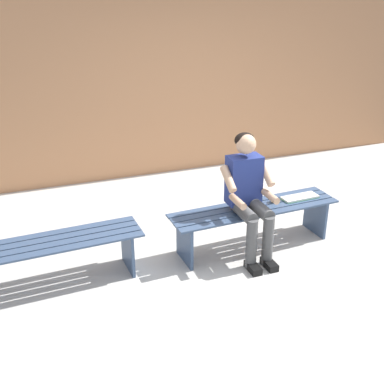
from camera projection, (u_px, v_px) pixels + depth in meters
The scene contains 7 objects.
ground_plane at pixel (191, 328), 3.97m from camera, with size 10.00×7.00×0.04m, color beige.
brick_wall at pixel (140, 65), 6.56m from camera, with size 9.50×0.24×3.14m, color #B27A51.
bench_near at pixel (254, 216), 5.03m from camera, with size 1.84×0.51×0.46m.
bench_far at pixel (41, 254), 4.34m from camera, with size 1.86×0.51×0.46m.
person_seated at pixel (249, 192), 4.76m from camera, with size 0.50×0.69×1.26m.
apple at pixel (274, 199), 5.08m from camera, with size 0.08×0.08×0.08m, color gold.
book_open at pixel (300, 197), 5.19m from camera, with size 0.42×0.18×0.02m.
Camera 1 is at (2.19, 3.99, 2.60)m, focal length 44.91 mm.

